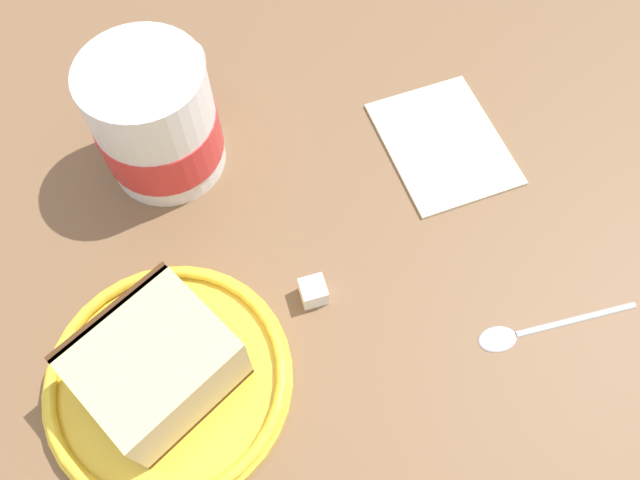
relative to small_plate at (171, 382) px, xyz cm
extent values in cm
cube|color=brown|center=(7.75, 0.28, -2.49)|extent=(133.55, 133.55, 3.03)
cylinder|color=yellow|center=(0.00, 0.00, -0.43)|extent=(17.72, 17.72, 1.10)
torus|color=yellow|center=(0.00, 0.00, 0.56)|extent=(17.18, 17.18, 0.88)
cube|color=#472814|center=(0.00, 0.00, 0.42)|extent=(9.76, 8.39, 0.60)
cube|color=#DBC184|center=(0.00, 0.00, 3.53)|extent=(9.76, 8.39, 5.61)
cube|color=#472814|center=(-0.24, 4.23, 3.53)|extent=(9.35, 1.12, 5.61)
cylinder|color=white|center=(11.39, 16.39, 4.51)|extent=(9.68, 9.68, 10.97)
cylinder|color=red|center=(11.39, 16.39, 2.87)|extent=(9.87, 9.87, 4.12)
cylinder|color=brown|center=(11.39, 16.39, 7.68)|extent=(8.51, 8.51, 0.40)
torus|color=white|center=(15.79, 18.41, 4.51)|extent=(5.76, 3.38, 5.86)
ellipsoid|color=silver|center=(20.11, -13.36, -0.58)|extent=(3.59, 3.17, 0.80)
cylinder|color=silver|center=(25.76, -16.33, -0.73)|extent=(8.86, 4.98, 0.50)
cube|color=beige|center=(30.24, 1.60, -0.68)|extent=(13.78, 15.34, 0.60)
cube|color=white|center=(12.15, -1.55, -0.01)|extent=(2.57, 2.57, 1.93)
camera|label=1|loc=(0.43, -15.40, 43.74)|focal=34.82mm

